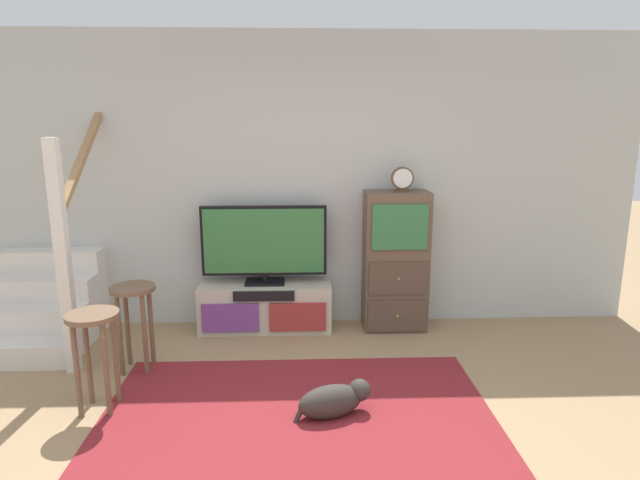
{
  "coord_description": "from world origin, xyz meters",
  "views": [
    {
      "loc": [
        0.02,
        -2.57,
        1.93
      ],
      "look_at": [
        0.19,
        1.68,
        0.97
      ],
      "focal_mm": 30.25,
      "sensor_mm": 36.0,
      "label": 1
    }
  ],
  "objects_px": {
    "media_console": "(265,307)",
    "side_cabinet": "(395,261)",
    "desk_clock": "(402,179)",
    "bar_stool_far": "(134,308)",
    "television": "(264,243)",
    "bar_stool_near": "(94,338)",
    "dog": "(334,400)"
  },
  "relations": [
    {
      "from": "media_console",
      "to": "desk_clock",
      "type": "xyz_separation_m",
      "value": [
        1.24,
        -0.0,
        1.18
      ]
    },
    {
      "from": "television",
      "to": "side_cabinet",
      "type": "relative_size",
      "value": 0.88
    },
    {
      "from": "television",
      "to": "side_cabinet",
      "type": "distance_m",
      "value": 1.22
    },
    {
      "from": "media_console",
      "to": "dog",
      "type": "xyz_separation_m",
      "value": [
        0.54,
        -1.54,
        -0.1
      ]
    },
    {
      "from": "side_cabinet",
      "to": "desk_clock",
      "type": "height_order",
      "value": "desk_clock"
    },
    {
      "from": "desk_clock",
      "to": "bar_stool_far",
      "type": "relative_size",
      "value": 0.33
    },
    {
      "from": "media_console",
      "to": "television",
      "type": "bearing_deg",
      "value": 90.0
    },
    {
      "from": "desk_clock",
      "to": "bar_stool_far",
      "type": "xyz_separation_m",
      "value": [
        -2.2,
        -0.79,
        -0.89
      ]
    },
    {
      "from": "television",
      "to": "bar_stool_near",
      "type": "bearing_deg",
      "value": -126.15
    },
    {
      "from": "desk_clock",
      "to": "bar_stool_far",
      "type": "bearing_deg",
      "value": -160.27
    },
    {
      "from": "media_console",
      "to": "bar_stool_far",
      "type": "bearing_deg",
      "value": -140.29
    },
    {
      "from": "television",
      "to": "bar_stool_far",
      "type": "distance_m",
      "value": 1.29
    },
    {
      "from": "desk_clock",
      "to": "bar_stool_near",
      "type": "height_order",
      "value": "desk_clock"
    },
    {
      "from": "side_cabinet",
      "to": "bar_stool_far",
      "type": "bearing_deg",
      "value": -159.62
    },
    {
      "from": "bar_stool_near",
      "to": "dog",
      "type": "distance_m",
      "value": 1.64
    },
    {
      "from": "side_cabinet",
      "to": "dog",
      "type": "xyz_separation_m",
      "value": [
        -0.66,
        -1.55,
        -0.53
      ]
    },
    {
      "from": "media_console",
      "to": "bar_stool_near",
      "type": "height_order",
      "value": "bar_stool_near"
    },
    {
      "from": "media_console",
      "to": "television",
      "type": "xyz_separation_m",
      "value": [
        -0.0,
        0.02,
        0.61
      ]
    },
    {
      "from": "bar_stool_far",
      "to": "bar_stool_near",
      "type": "bearing_deg",
      "value": -97.7
    },
    {
      "from": "television",
      "to": "bar_stool_near",
      "type": "height_order",
      "value": "television"
    },
    {
      "from": "bar_stool_near",
      "to": "dog",
      "type": "xyz_separation_m",
      "value": [
        1.58,
        -0.14,
        -0.4
      ]
    },
    {
      "from": "side_cabinet",
      "to": "dog",
      "type": "relative_size",
      "value": 2.45
    },
    {
      "from": "bar_stool_near",
      "to": "bar_stool_far",
      "type": "relative_size",
      "value": 1.01
    },
    {
      "from": "dog",
      "to": "side_cabinet",
      "type": "bearing_deg",
      "value": 66.83
    },
    {
      "from": "media_console",
      "to": "dog",
      "type": "height_order",
      "value": "media_console"
    },
    {
      "from": "media_console",
      "to": "side_cabinet",
      "type": "xyz_separation_m",
      "value": [
        1.21,
        0.01,
        0.42
      ]
    },
    {
      "from": "bar_stool_far",
      "to": "dog",
      "type": "bearing_deg",
      "value": -26.45
    },
    {
      "from": "television",
      "to": "dog",
      "type": "height_order",
      "value": "television"
    },
    {
      "from": "side_cabinet",
      "to": "television",
      "type": "bearing_deg",
      "value": 179.35
    },
    {
      "from": "television",
      "to": "desk_clock",
      "type": "bearing_deg",
      "value": -1.32
    },
    {
      "from": "television",
      "to": "dog",
      "type": "distance_m",
      "value": 1.8
    },
    {
      "from": "media_console",
      "to": "side_cabinet",
      "type": "height_order",
      "value": "side_cabinet"
    }
  ]
}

